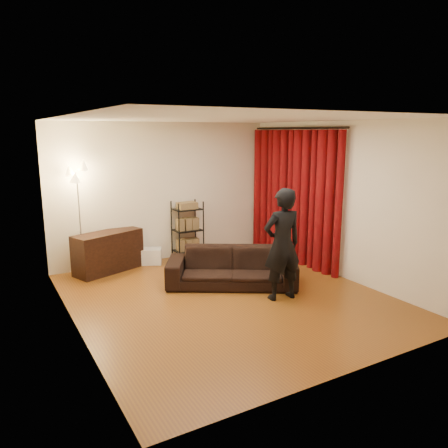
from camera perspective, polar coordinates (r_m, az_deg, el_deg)
floor at (r=6.84m, az=0.52°, el=-9.60°), size 5.00×5.00×0.00m
ceiling at (r=6.36m, az=0.57°, el=13.64°), size 5.00×5.00×0.00m
wall_back at (r=8.69m, az=-7.78°, el=4.16°), size 5.00×0.00×5.00m
wall_front at (r=4.54m, az=16.64°, el=-3.42°), size 5.00×0.00×5.00m
wall_left at (r=5.70m, az=-19.41°, el=-0.51°), size 0.00×5.00×5.00m
wall_right at (r=7.83m, az=14.96°, el=3.01°), size 0.00×5.00×5.00m
curtain_rod at (r=8.51m, az=9.51°, el=12.25°), size 0.04×2.65×0.04m
curtain at (r=8.59m, az=9.11°, el=3.53°), size 0.22×2.65×2.55m
sofa at (r=7.28m, az=1.03°, el=-5.66°), size 2.25×1.81×0.62m
person at (r=6.61m, az=7.62°, el=-2.67°), size 0.66×0.47×1.71m
media_cabinet at (r=8.25m, az=-14.88°, el=-3.52°), size 1.34×0.88×0.73m
storage_boxes at (r=8.59m, az=-9.40°, el=-4.14°), size 0.46×0.42×0.31m
wire_shelf at (r=8.77m, az=-4.79°, el=-0.79°), size 0.59×0.46×1.17m
floor_lamp at (r=8.00m, az=-18.32°, el=0.31°), size 0.44×0.44×1.96m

